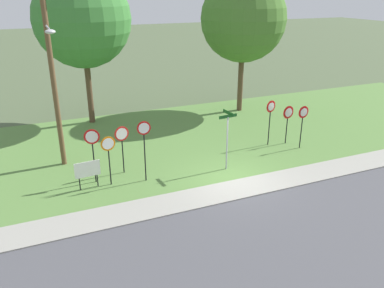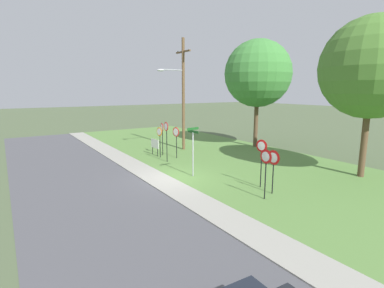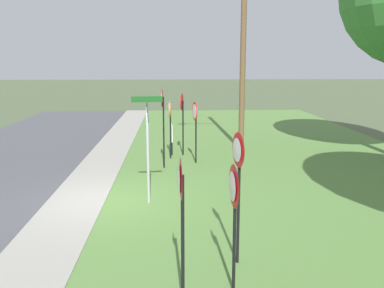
{
  "view_description": "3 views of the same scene",
  "coord_description": "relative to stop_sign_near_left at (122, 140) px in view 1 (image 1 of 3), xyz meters",
  "views": [
    {
      "loc": [
        -7.96,
        -13.82,
        8.16
      ],
      "look_at": [
        -0.99,
        2.51,
        1.04
      ],
      "focal_mm": 36.6,
      "sensor_mm": 36.0,
      "label": 1
    },
    {
      "loc": [
        14.3,
        -7.94,
        5.07
      ],
      "look_at": [
        -0.35,
        1.53,
        1.84
      ],
      "focal_mm": 27.54,
      "sensor_mm": 36.0,
      "label": 2
    },
    {
      "loc": [
        11.45,
        1.84,
        3.84
      ],
      "look_at": [
        -0.98,
        2.44,
        1.43
      ],
      "focal_mm": 40.13,
      "sensor_mm": 36.0,
      "label": 3
    }
  ],
  "objects": [
    {
      "name": "sidewalk_strip",
      "position": [
        4.37,
        -3.53,
        -1.68
      ],
      "size": [
        44.0,
        1.6,
        0.06
      ],
      "primitive_type": "cube",
      "color": "#99968C",
      "rests_on": "ground_plane"
    },
    {
      "name": "stop_sign_near_left",
      "position": [
        0.0,
        0.0,
        0.0
      ],
      "size": [
        0.69,
        0.15,
        2.31
      ],
      "rotation": [
        0.0,
        0.0,
        0.19
      ],
      "color": "black",
      "rests_on": "grass_median"
    },
    {
      "name": "stop_sign_far_center",
      "position": [
        -0.82,
        -0.95,
        -0.04
      ],
      "size": [
        0.64,
        0.12,
        2.28
      ],
      "rotation": [
        0.0,
        0.0,
        0.13
      ],
      "color": "black",
      "rests_on": "grass_median"
    },
    {
      "name": "stop_sign_far_left",
      "position": [
        -1.39,
        -0.44,
        0.14
      ],
      "size": [
        0.67,
        0.15,
        2.52
      ],
      "rotation": [
        0.0,
        0.0,
        -0.19
      ],
      "color": "black",
      "rests_on": "grass_median"
    },
    {
      "name": "oak_tree_left",
      "position": [
        -0.07,
        8.19,
        4.72
      ],
      "size": [
        5.76,
        5.76,
        9.28
      ],
      "color": "brown",
      "rests_on": "grass_median"
    },
    {
      "name": "road_asphalt",
      "position": [
        4.37,
        -7.53,
        -1.7
      ],
      "size": [
        44.0,
        6.4,
        0.01
      ],
      "primitive_type": "cube",
      "color": "#4C4C51",
      "rests_on": "ground_plane"
    },
    {
      "name": "stop_sign_near_right",
      "position": [
        0.72,
        -1.19,
        0.33
      ],
      "size": [
        0.61,
        0.1,
        2.83
      ],
      "rotation": [
        0.0,
        0.0,
        -0.04
      ],
      "color": "black",
      "rests_on": "grass_median"
    },
    {
      "name": "yield_sign_near_right",
      "position": [
        9.23,
        0.1,
        -0.06
      ],
      "size": [
        0.72,
        0.12,
        2.18
      ],
      "rotation": [
        0.0,
        0.0,
        0.09
      ],
      "color": "black",
      "rests_on": "grass_median"
    },
    {
      "name": "notice_board",
      "position": [
        -1.77,
        -0.9,
        -0.84
      ],
      "size": [
        1.1,
        0.11,
        1.25
      ],
      "rotation": [
        0.0,
        0.0,
        0.07
      ],
      "color": "black",
      "rests_on": "grass_median"
    },
    {
      "name": "yield_sign_far_left",
      "position": [
        9.54,
        -0.76,
        0.08
      ],
      "size": [
        0.66,
        0.11,
        2.37
      ],
      "rotation": [
        0.0,
        0.0,
        0.05
      ],
      "color": "black",
      "rests_on": "grass_median"
    },
    {
      "name": "utility_pole",
      "position": [
        -2.49,
        1.99,
        3.26
      ],
      "size": [
        2.1,
        2.49,
        9.15
      ],
      "color": "brown",
      "rests_on": "grass_median"
    },
    {
      "name": "yield_sign_near_left",
      "position": [
        8.22,
        0.32,
        0.2
      ],
      "size": [
        0.64,
        0.16,
        2.53
      ],
      "rotation": [
        0.0,
        0.0,
        0.2
      ],
      "color": "black",
      "rests_on": "grass_median"
    },
    {
      "name": "grass_median",
      "position": [
        4.37,
        3.27,
        -1.69
      ],
      "size": [
        44.0,
        12.0,
        0.04
      ],
      "primitive_type": "cube",
      "color": "#567F3D",
      "rests_on": "ground_plane"
    },
    {
      "name": "oak_tree_right",
      "position": [
        10.03,
        6.76,
        4.54
      ],
      "size": [
        5.64,
        5.64,
        9.04
      ],
      "color": "brown",
      "rests_on": "grass_median"
    },
    {
      "name": "ground_plane",
      "position": [
        4.37,
        -2.73,
        -1.71
      ],
      "size": [
        160.0,
        160.0,
        0.0
      ],
      "primitive_type": "plane",
      "color": "#4C5B3D"
    },
    {
      "name": "street_name_post",
      "position": [
        4.62,
        -1.52,
        0.06
      ],
      "size": [
        0.96,
        0.81,
        2.9
      ],
      "rotation": [
        0.0,
        0.0,
        0.09
      ],
      "color": "#9EA0A8",
      "rests_on": "grass_median"
    }
  ]
}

